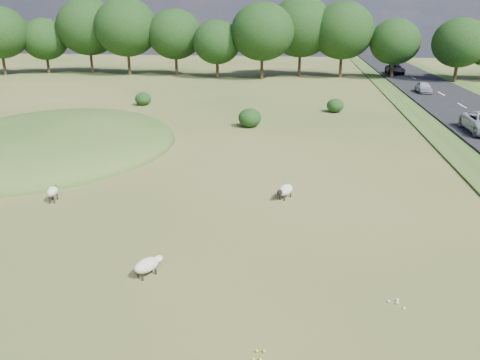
# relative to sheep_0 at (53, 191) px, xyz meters

# --- Properties ---
(ground) EXTENTS (160.00, 160.00, 0.00)m
(ground) POSITION_rel_sheep_0_xyz_m (6.76, 17.54, -0.52)
(ground) COLOR #36581B
(ground) RESTS_ON ground
(mound) EXTENTS (16.00, 20.00, 4.00)m
(mound) POSITION_rel_sheep_0_xyz_m (-5.24, 9.54, -0.52)
(mound) COLOR #33561E
(mound) RESTS_ON ground
(road) EXTENTS (8.00, 150.00, 0.25)m
(road) POSITION_rel_sheep_0_xyz_m (26.76, 27.54, -0.39)
(road) COLOR black
(road) RESTS_ON ground
(treeline) EXTENTS (96.28, 14.66, 11.70)m
(treeline) POSITION_rel_sheep_0_xyz_m (5.70, 52.98, 6.05)
(treeline) COLOR black
(treeline) RESTS_ON ground
(shrubs) EXTENTS (20.76, 10.35, 1.52)m
(shrubs) POSITION_rel_sheep_0_xyz_m (5.58, 22.33, 0.19)
(shrubs) COLOR black
(shrubs) RESTS_ON ground
(sheep_0) EXTENTS (0.63, 1.06, 0.74)m
(sheep_0) POSITION_rel_sheep_0_xyz_m (0.00, 0.00, 0.00)
(sheep_0) COLOR #C1B4A0
(sheep_0) RESTS_ON ground
(sheep_1) EXTENTS (0.94, 1.15, 0.66)m
(sheep_1) POSITION_rel_sheep_0_xyz_m (6.73, -5.95, -0.10)
(sheep_1) COLOR #C1B4A0
(sheep_1) RESTS_ON ground
(sheep_2) EXTENTS (0.94, 1.26, 0.71)m
(sheep_2) POSITION_rel_sheep_0_xyz_m (10.89, 1.98, -0.07)
(sheep_2) COLOR #C1B4A0
(sheep_2) RESTS_ON ground
(car_0) EXTENTS (1.94, 4.78, 1.39)m
(car_0) POSITION_rel_sheep_0_xyz_m (28.66, 87.47, 0.43)
(car_0) COLOR navy
(car_0) RESTS_ON road
(car_3) EXTENTS (1.47, 3.64, 1.24)m
(car_3) POSITION_rel_sheep_0_xyz_m (24.86, 38.05, 0.35)
(car_3) COLOR #B6BABF
(car_3) RESTS_ON road
(car_4) EXTENTS (2.47, 5.37, 1.49)m
(car_4) POSITION_rel_sheep_0_xyz_m (24.86, 58.48, 0.48)
(car_4) COLOR black
(car_4) RESTS_ON road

